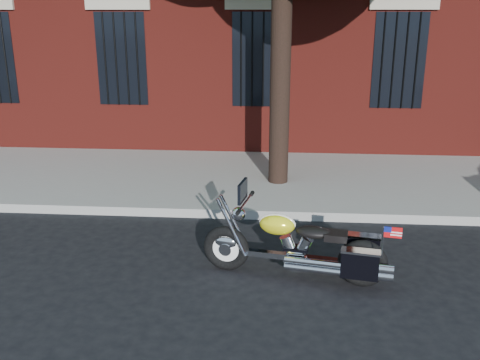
{
  "coord_description": "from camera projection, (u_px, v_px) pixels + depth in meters",
  "views": [
    {
      "loc": [
        0.52,
        -6.71,
        3.21
      ],
      "look_at": [
        -0.06,
        0.8,
        0.83
      ],
      "focal_mm": 40.0,
      "sensor_mm": 36.0,
      "label": 1
    }
  ],
  "objects": [
    {
      "name": "sidewalk",
      "position": [
        252.0,
        179.0,
        10.46
      ],
      "size": [
        40.0,
        3.6,
        0.15
      ],
      "primitive_type": "cube",
      "color": "gray",
      "rests_on": "ground"
    },
    {
      "name": "motorcycle",
      "position": [
        302.0,
        249.0,
        6.58
      ],
      "size": [
        2.35,
        0.95,
        1.22
      ],
      "rotation": [
        0.0,
        0.0,
        -0.18
      ],
      "color": "black",
      "rests_on": "ground"
    },
    {
      "name": "ground",
      "position": [
        240.0,
        254.0,
        7.39
      ],
      "size": [
        120.0,
        120.0,
        0.0
      ],
      "primitive_type": "plane",
      "color": "black",
      "rests_on": "ground"
    },
    {
      "name": "curb",
      "position": [
        246.0,
        213.0,
        8.68
      ],
      "size": [
        40.0,
        0.16,
        0.15
      ],
      "primitive_type": "cube",
      "color": "gray",
      "rests_on": "ground"
    }
  ]
}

